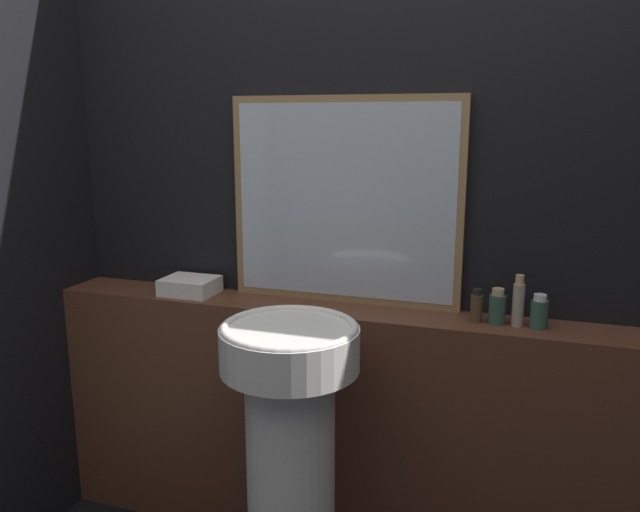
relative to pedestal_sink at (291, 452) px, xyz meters
The scene contains 9 objects.
wall_back 0.88m from the pedestal_sink, 79.30° to the left, with size 8.00×0.06×2.50m.
vanity_counter 0.41m from the pedestal_sink, 75.63° to the left, with size 2.27×0.21×0.89m.
pedestal_sink is the anchor object (origin of this frame).
mirror 0.84m from the pedestal_sink, 87.08° to the left, with size 0.82×0.03×0.71m.
towel_stack 0.76m from the pedestal_sink, 144.92° to the left, with size 0.19×0.16×0.06m.
shampoo_bottle 0.74m from the pedestal_sink, 37.90° to the left, with size 0.04×0.04×0.11m.
conditioner_bottle 0.78m from the pedestal_sink, 34.60° to the left, with size 0.05×0.05×0.12m.
lotion_bottle 0.84m from the pedestal_sink, 31.81° to the left, with size 0.04×0.04×0.16m.
body_wash_bottle 0.87m from the pedestal_sink, 29.36° to the left, with size 0.05×0.05×0.11m.
Camera 1 is at (0.53, -0.84, 1.52)m, focal length 35.00 mm.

